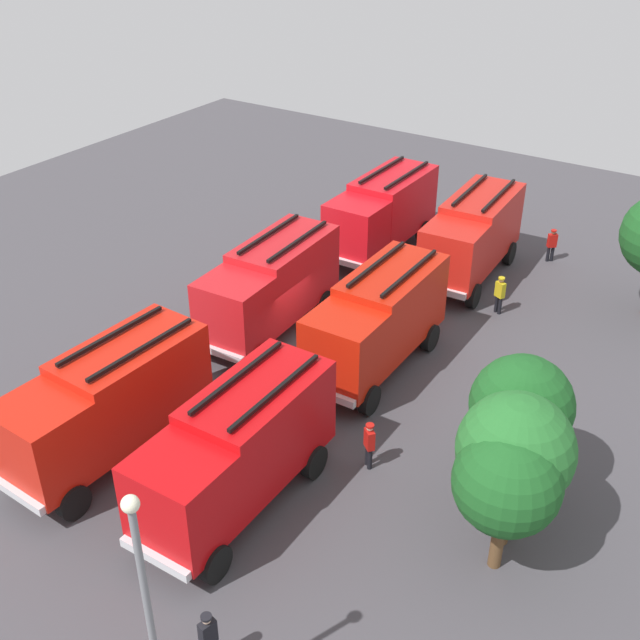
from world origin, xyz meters
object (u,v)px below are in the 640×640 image
firefighter_4 (208,637)px  fire_truck_2 (108,401)px  firefighter_3 (369,443)px  tree_3 (507,483)px  traffic_cone_1 (290,371)px  firefighter_2 (552,244)px  lamppost (148,607)px  fire_truck_0 (382,211)px  firefighter_1 (500,293)px  fire_truck_4 (378,319)px  tree_2 (515,451)px  fire_truck_1 (270,284)px  fire_truck_3 (472,234)px  tree_1 (521,406)px  traffic_cone_0 (359,325)px  fire_truck_5 (237,448)px

firefighter_4 → fire_truck_2: bearing=164.1°
firefighter_3 → tree_3: bearing=111.9°
traffic_cone_1 → fire_truck_2: bearing=-18.9°
firefighter_3 → firefighter_2: bearing=-139.7°
tree_3 → lamppost: size_ratio=0.63×
fire_truck_0 → firefighter_1: size_ratio=4.22×
fire_truck_4 → firefighter_1: bearing=159.5°
firefighter_2 → tree_3: (19.36, 5.12, 2.11)m
tree_2 → fire_truck_1: bearing=-114.9°
fire_truck_3 → tree_1: tree_1 is taller
firefighter_4 → traffic_cone_1: firefighter_4 is taller
fire_truck_0 → fire_truck_2: same height
tree_1 → tree_3: tree_1 is taller
fire_truck_4 → firefighter_1: 7.02m
firefighter_3 → traffic_cone_0: (-7.04, -4.55, -0.66)m
firefighter_3 → traffic_cone_0: 8.41m
firefighter_2 → traffic_cone_1: 15.82m
fire_truck_1 → fire_truck_4: bearing=87.4°
firefighter_2 → tree_1: 16.98m
tree_1 → fire_truck_0: bearing=-137.2°
fire_truck_5 → firefighter_1: size_ratio=4.23×
fire_truck_3 → firefighter_1: size_ratio=4.29×
firefighter_2 → tree_3: tree_3 is taller
fire_truck_1 → traffic_cone_1: bearing=45.0°
fire_truck_0 → fire_truck_1: 9.05m
fire_truck_3 → firefighter_2: size_ratio=4.48×
firefighter_1 → fire_truck_3: bearing=-110.0°
fire_truck_3 → traffic_cone_1: 11.74m
tree_1 → tree_2: tree_2 is taller
fire_truck_2 → firefighter_1: bearing=158.4°
fire_truck_0 → fire_truck_2: size_ratio=0.99×
fire_truck_4 → fire_truck_5: (8.68, 0.24, 0.00)m
tree_1 → tree_2: bearing=16.2°
firefighter_4 → fire_truck_1: bearing=134.2°
firefighter_3 → traffic_cone_0: firefighter_3 is taller
traffic_cone_1 → firefighter_3: bearing=61.6°
fire_truck_2 → lamppost: bearing=54.8°
firefighter_3 → tree_2: size_ratio=0.34×
tree_2 → fire_truck_4: bearing=-127.8°
fire_truck_0 → firefighter_2: size_ratio=4.40×
tree_2 → firefighter_1: bearing=-157.4°
tree_1 → lamppost: 12.19m
fire_truck_5 → fire_truck_1: bearing=-149.6°
fire_truck_3 → firefighter_2: bearing=140.9°
fire_truck_5 → tree_2: (-2.90, 7.22, 1.20)m
fire_truck_4 → tree_2: size_ratio=1.45×
fire_truck_4 → tree_2: tree_2 is taller
firefighter_1 → tree_3: 14.40m
firefighter_2 → traffic_cone_0: (10.71, -4.41, -0.62)m
fire_truck_5 → traffic_cone_1: 7.02m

